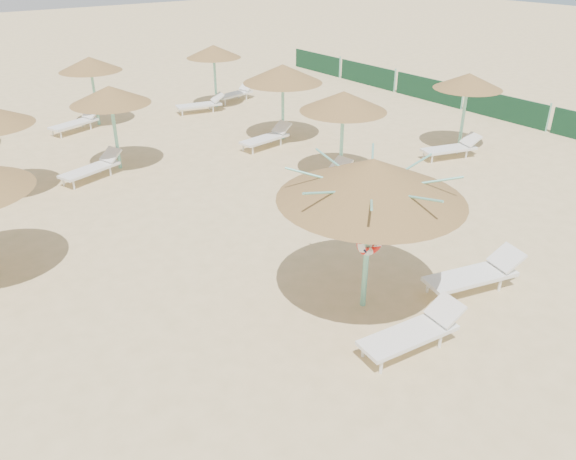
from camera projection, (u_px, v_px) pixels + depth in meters
ground at (349, 306)px, 11.34m from camera, size 120.00×120.00×0.00m
main_palapa at (372, 180)px, 10.13m from camera, size 3.50×3.50×3.14m
lounger_main_a at (415, 331)px, 10.04m from camera, size 2.10×0.84×0.74m
lounger_main_b at (476, 274)px, 11.73m from camera, size 2.25×1.17×0.78m
palapa_field at (152, 94)px, 17.54m from camera, size 18.59×12.88×2.73m
windbreak_fence at (429, 90)px, 25.64m from camera, size 0.08×19.84×1.10m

